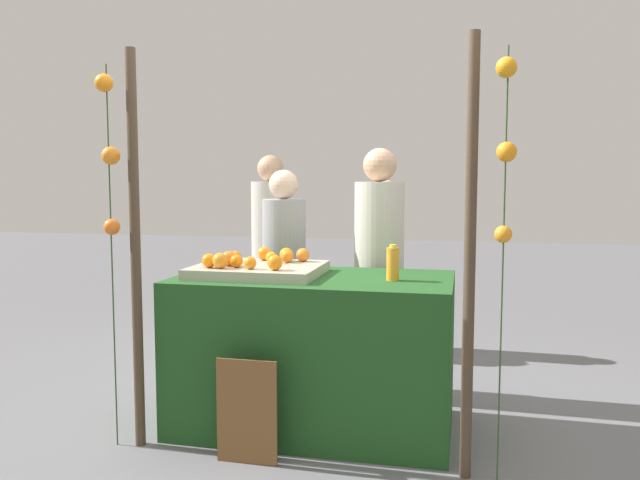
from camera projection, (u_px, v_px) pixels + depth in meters
ground_plane at (314, 426)px, 3.85m from camera, size 24.00×24.00×0.00m
stall_counter at (314, 352)px, 3.81m from camera, size 1.60×0.88×0.90m
orange_tray at (259, 270)px, 3.82m from camera, size 0.74×0.63×0.06m
orange_0 at (303, 255)px, 3.97m from camera, size 0.08×0.08×0.08m
orange_1 at (209, 261)px, 3.69m from camera, size 0.08×0.08×0.08m
orange_2 at (250, 263)px, 3.63m from camera, size 0.07×0.07×0.07m
orange_3 at (264, 254)px, 4.03m from camera, size 0.09×0.09×0.09m
orange_4 at (286, 254)px, 3.99m from camera, size 0.08×0.08×0.08m
orange_5 at (287, 257)px, 3.92m from camera, size 0.07×0.07×0.07m
orange_6 at (229, 258)px, 3.76m from camera, size 0.09×0.09×0.09m
orange_7 at (271, 258)px, 3.88m from camera, size 0.07×0.07×0.07m
orange_8 at (275, 263)px, 3.59m from camera, size 0.09×0.09×0.09m
orange_9 at (237, 261)px, 3.71m from camera, size 0.07×0.07×0.07m
orange_10 at (220, 261)px, 3.66m from camera, size 0.09×0.09×0.09m
orange_11 at (235, 257)px, 3.91m from camera, size 0.07×0.07×0.07m
juice_bottle at (393, 264)px, 3.60m from camera, size 0.07×0.07×0.20m
chalkboard_sign at (247, 412)px, 3.32m from camera, size 0.33×0.03×0.56m
vendor_left at (284, 285)px, 4.59m from camera, size 0.31×0.31×1.54m
vendor_right at (379, 281)px, 4.39m from camera, size 0.34×0.34×1.68m
crowd_person_0 at (271, 259)px, 5.61m from camera, size 0.34×0.34×1.68m
crowd_person_1 at (384, 270)px, 5.58m from camera, size 0.30×0.30×1.47m
canopy_post_left at (136, 252)px, 3.48m from camera, size 0.06×0.06×2.16m
canopy_post_right at (470, 261)px, 3.09m from camera, size 0.06×0.06×2.16m
garland_strand_left at (109, 155)px, 3.43m from camera, size 0.12×0.11×2.08m
garland_strand_right at (506, 148)px, 2.96m from camera, size 0.11×0.10×2.08m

